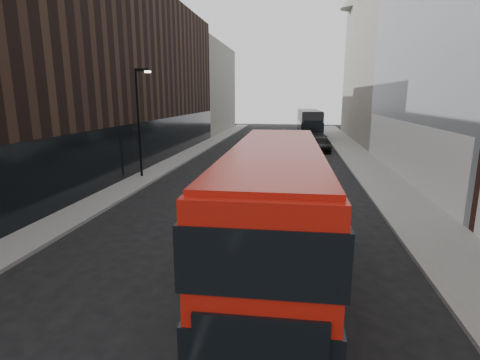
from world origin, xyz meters
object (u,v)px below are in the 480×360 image
at_px(red_bus, 275,214).
at_px(car_b, 284,161).
at_px(street_lamp, 139,115).
at_px(car_c, 321,144).
at_px(car_a, 310,178).
at_px(grey_bus, 309,123).

distance_m(red_bus, car_b, 17.69).
bearing_deg(red_bus, car_b, 90.24).
distance_m(street_lamp, car_c, 19.66).
height_order(street_lamp, car_c, street_lamp).
distance_m(car_a, car_b, 5.91).
distance_m(street_lamp, red_bus, 16.97).
xyz_separation_m(red_bus, car_c, (2.99, 28.44, -1.60)).
bearing_deg(car_c, car_b, -106.93).
relative_size(red_bus, car_a, 2.44).
bearing_deg(grey_bus, car_b, -98.64).
xyz_separation_m(street_lamp, car_a, (11.10, -1.84, -3.46)).
height_order(car_a, car_b, car_a).
xyz_separation_m(car_a, car_c, (1.57, 16.47, -0.03)).
distance_m(grey_bus, car_a, 28.91).
distance_m(street_lamp, grey_bus, 29.60).
xyz_separation_m(grey_bus, car_b, (-2.51, -23.22, -1.24)).
distance_m(grey_bus, car_c, 12.49).
relative_size(grey_bus, car_a, 2.70).
distance_m(street_lamp, car_a, 11.77).
bearing_deg(car_c, red_bus, -95.92).
bearing_deg(car_b, street_lamp, -160.27).
bearing_deg(car_a, grey_bus, 86.51).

